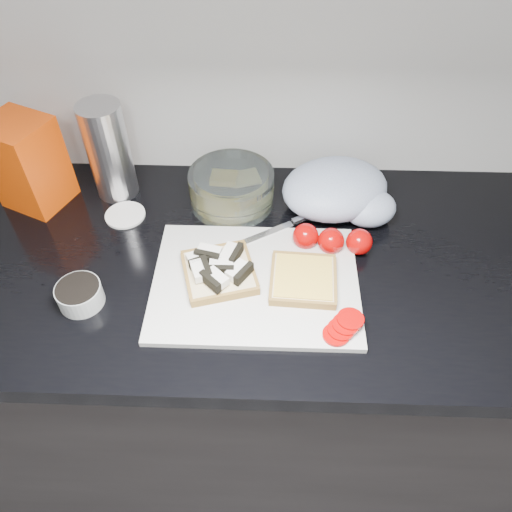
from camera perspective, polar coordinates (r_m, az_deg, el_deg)
The scene contains 14 objects.
base_cabinet at distance 1.42m, azimuth -5.23°, elevation -12.84°, with size 3.50×0.60×0.86m, color black.
countertop at distance 1.06m, azimuth -6.87°, elevation -0.56°, with size 3.50×0.64×0.04m, color black.
cutting_board at distance 0.98m, azimuth -0.06°, elevation -3.04°, with size 0.40×0.30×0.01m, color silver.
bread_left at distance 0.97m, azimuth -4.32°, elevation -1.62°, with size 0.17×0.17×0.04m.
bread_right at distance 0.97m, azimuth 5.42°, elevation -2.67°, with size 0.14×0.14×0.02m.
tomato_slices at distance 0.91m, azimuth 9.95°, elevation -7.98°, with size 0.09×0.09×0.02m.
knife at distance 1.08m, azimuth 3.70°, elevation 3.65°, with size 0.18×0.12×0.01m.
seed_tub at distance 0.99m, azimuth -19.52°, elevation -4.11°, with size 0.09×0.09×0.04m.
tub_lid at distance 1.15m, azimuth -14.72°, elevation 4.55°, with size 0.09×0.09×0.01m, color white.
glass_bowl at distance 1.13m, azimuth -2.81°, elevation 7.75°, with size 0.19×0.19×0.08m.
bread_bag at distance 1.21m, azimuth -24.64°, elevation 9.62°, with size 0.13×0.12×0.20m, color red.
steel_canister at distance 1.16m, azimuth -16.47°, elevation 11.39°, with size 0.09×0.09×0.22m, color silver.
grocery_bag at distance 1.12m, azimuth 9.55°, elevation 7.30°, with size 0.29×0.25×0.10m.
whole_tomatoes at distance 1.04m, azimuth 8.66°, elevation 1.85°, with size 0.16×0.07×0.05m.
Camera 1 is at (0.15, 0.50, 1.66)m, focal length 35.00 mm.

